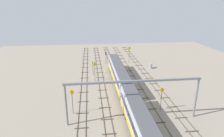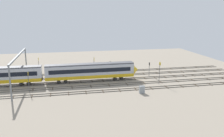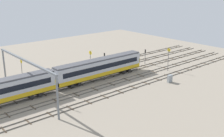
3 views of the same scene
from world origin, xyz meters
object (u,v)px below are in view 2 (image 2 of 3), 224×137
object	(u,v)px
speed_sign_mid_trackside	(39,63)
speed_sign_distant_end	(160,70)
train	(46,74)
signal_light_trackside_approach	(110,66)
signal_light_trackside_departure	(149,67)
speed_sign_near_foreground	(94,63)
overhead_gantry	(19,61)
relay_cabinet	(142,90)
speed_sign_far_trackside	(28,79)

from	to	relation	value
speed_sign_mid_trackside	speed_sign_distant_end	xyz separation A→B (m)	(31.97, -17.63, 0.52)
speed_sign_mid_trackside	speed_sign_distant_end	size ratio (longest dim) A/B	0.85
train	signal_light_trackside_approach	size ratio (longest dim) A/B	12.77
speed_sign_mid_trackside	signal_light_trackside_approach	world-z (taller)	speed_sign_mid_trackside
speed_sign_mid_trackside	signal_light_trackside_departure	world-z (taller)	speed_sign_mid_trackside
speed_sign_mid_trackside	signal_light_trackside_approach	size ratio (longest dim) A/B	1.29
signal_light_trackside_approach	speed_sign_near_foreground	bearing A→B (deg)	-175.52
train	signal_light_trackside_approach	xyz separation A→B (m)	(18.66, 6.71, -0.05)
overhead_gantry	relay_cabinet	size ratio (longest dim) A/B	13.73
train	relay_cabinet	distance (m)	25.77
speed_sign_far_trackside	signal_light_trackside_departure	distance (m)	34.06
speed_sign_mid_trackside	speed_sign_far_trackside	xyz separation A→B (m)	(-0.79, -17.47, -0.14)
signal_light_trackside_approach	relay_cabinet	distance (m)	19.67
speed_sign_far_trackside	signal_light_trackside_departure	size ratio (longest dim) A/B	1.21
train	speed_sign_far_trackside	distance (m)	7.29
speed_sign_near_foreground	signal_light_trackside_departure	xyz separation A→B (m)	(15.84, -4.48, -0.93)
speed_sign_mid_trackside	signal_light_trackside_departure	bearing A→B (deg)	-16.03
relay_cabinet	train	bearing A→B (deg)	150.90
overhead_gantry	signal_light_trackside_departure	size ratio (longest dim) A/B	5.87
speed_sign_mid_trackside	relay_cabinet	xyz separation A→B (m)	(25.21, -23.62, -2.47)
train	speed_sign_distant_end	bearing A→B (deg)	-12.56
speed_sign_distant_end	signal_light_trackside_approach	bearing A→B (deg)	128.60
relay_cabinet	overhead_gantry	bearing A→B (deg)	156.66
speed_sign_far_trackside	relay_cabinet	bearing A→B (deg)	-13.31
train	speed_sign_near_foreground	xyz separation A→B (m)	(13.67, 6.32, 1.01)
train	overhead_gantry	distance (m)	7.44
overhead_gantry	relay_cabinet	world-z (taller)	overhead_gantry
signal_light_trackside_approach	signal_light_trackside_departure	size ratio (longest dim) A/B	0.95
speed_sign_near_foreground	speed_sign_far_trackside	distance (m)	21.38
overhead_gantry	train	bearing A→B (deg)	0.24
train	overhead_gantry	bearing A→B (deg)	-179.76
train	speed_sign_distant_end	size ratio (longest dim) A/B	8.38
speed_sign_distant_end	signal_light_trackside_approach	distance (m)	16.97
speed_sign_far_trackside	signal_light_trackside_approach	distance (m)	25.76
train	relay_cabinet	xyz separation A→B (m)	(22.46, -12.50, -1.77)
signal_light_trackside_departure	overhead_gantry	bearing A→B (deg)	-177.02
speed_sign_mid_trackside	signal_light_trackside_approach	bearing A→B (deg)	-11.62
speed_sign_near_foreground	relay_cabinet	size ratio (longest dim) A/B	3.08
train	signal_light_trackside_departure	distance (m)	29.58
overhead_gantry	signal_light_trackside_approach	distance (m)	26.27
speed_sign_far_trackside	speed_sign_distant_end	distance (m)	32.76
speed_sign_mid_trackside	speed_sign_distant_end	world-z (taller)	speed_sign_distant_end
speed_sign_near_foreground	overhead_gantry	bearing A→B (deg)	-162.49
speed_sign_mid_trackside	speed_sign_far_trackside	distance (m)	17.49
signal_light_trackside_approach	relay_cabinet	size ratio (longest dim) A/B	2.23
signal_light_trackside_approach	signal_light_trackside_departure	world-z (taller)	signal_light_trackside_departure
speed_sign_near_foreground	relay_cabinet	bearing A→B (deg)	-64.97
signal_light_trackside_approach	train	bearing A→B (deg)	-160.22
speed_sign_mid_trackside	relay_cabinet	distance (m)	34.63
overhead_gantry	speed_sign_distant_end	world-z (taller)	overhead_gantry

